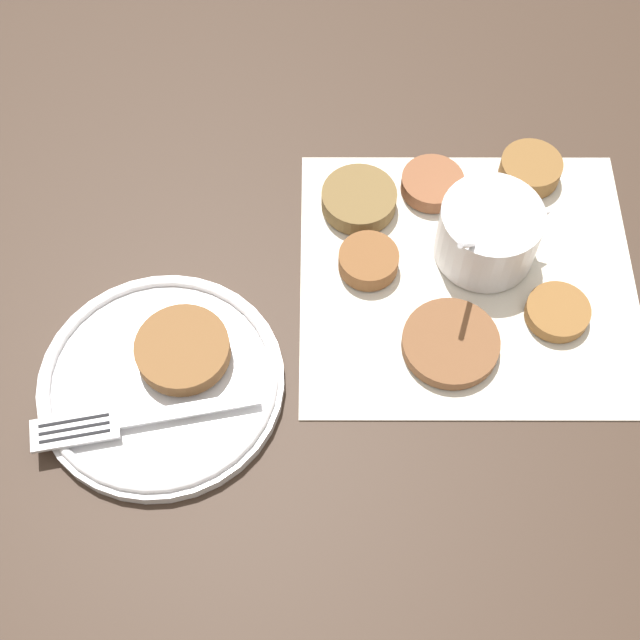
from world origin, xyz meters
The scene contains 12 objects.
ground_plane centered at (0.00, 0.00, 0.00)m, with size 4.00×4.00×0.00m, color #38281E.
napkin centered at (0.01, -0.03, 0.00)m, with size 0.35×0.33×0.00m.
sauce_bowl centered at (0.03, 0.00, 0.03)m, with size 0.11×0.11×0.11m.
fritter_0 centered at (-0.09, 0.00, 0.01)m, with size 0.06×0.06×0.02m.
fritter_1 centered at (0.08, -0.08, 0.01)m, with size 0.06×0.06×0.01m.
fritter_2 centered at (-0.03, -0.10, 0.01)m, with size 0.09×0.09×0.01m.
fritter_3 centered at (0.09, 0.08, 0.01)m, with size 0.06×0.06×0.02m.
fritter_4 centered at (-0.01, 0.08, 0.01)m, with size 0.06×0.06×0.02m.
fritter_5 centered at (-0.08, 0.07, 0.01)m, with size 0.07×0.07×0.02m.
serving_plate centered at (-0.29, -0.09, 0.01)m, with size 0.22×0.22×0.02m.
fritter_on_plate centered at (-0.26, -0.07, 0.03)m, with size 0.08×0.08×0.02m.
fork centered at (-0.32, -0.13, 0.02)m, with size 0.19×0.03×0.00m.
Camera 1 is at (-0.20, -0.44, 0.71)m, focal length 50.00 mm.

